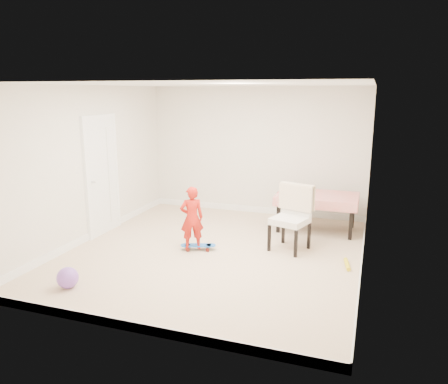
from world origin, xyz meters
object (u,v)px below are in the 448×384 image
(dining_chair, at_px, (290,218))
(skateboard, at_px, (198,247))
(balloon, at_px, (68,278))
(child, at_px, (192,220))
(dining_table, at_px, (316,212))

(dining_chair, bearing_deg, skateboard, -143.68)
(skateboard, relative_size, balloon, 2.03)
(skateboard, xyz_separation_m, child, (-0.07, -0.06, 0.47))
(dining_table, bearing_deg, skateboard, -134.99)
(skateboard, xyz_separation_m, balloon, (-1.07, -1.85, 0.10))
(dining_chair, height_order, child, dining_chair)
(child, bearing_deg, dining_table, -166.80)
(skateboard, distance_m, balloon, 2.14)
(dining_table, distance_m, skateboard, 2.38)
(dining_chair, height_order, skateboard, dining_chair)
(child, xyz_separation_m, balloon, (-1.00, -1.78, -0.37))
(dining_table, bearing_deg, child, -135.19)
(dining_chair, height_order, balloon, dining_chair)
(dining_table, distance_m, child, 2.47)
(dining_table, height_order, skateboard, dining_table)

